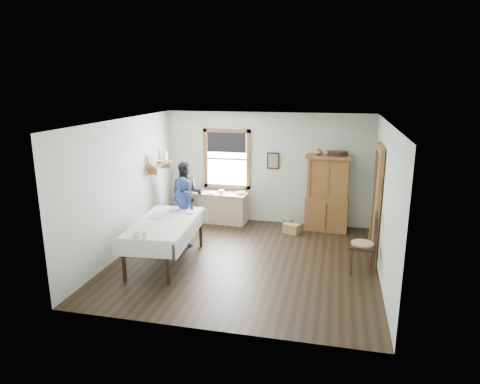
# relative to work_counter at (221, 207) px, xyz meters

# --- Properties ---
(room) EXTENTS (5.01, 5.01, 2.70)m
(room) POSITION_rel_work_counter_xyz_m (1.09, -2.17, 0.97)
(room) COLOR black
(room) RESTS_ON ground
(window) EXTENTS (1.18, 0.07, 1.48)m
(window) POSITION_rel_work_counter_xyz_m (0.09, 0.29, 1.26)
(window) COLOR white
(window) RESTS_ON room
(doorway) EXTENTS (0.09, 1.14, 2.22)m
(doorway) POSITION_rel_work_counter_xyz_m (3.55, -1.32, 0.79)
(doorway) COLOR #493B34
(doorway) RESTS_ON room
(wall_shelf) EXTENTS (0.24, 1.00, 0.44)m
(wall_shelf) POSITION_rel_work_counter_xyz_m (-1.28, -0.63, 1.20)
(wall_shelf) COLOR brown
(wall_shelf) RESTS_ON room
(framed_picture) EXTENTS (0.30, 0.04, 0.40)m
(framed_picture) POSITION_rel_work_counter_xyz_m (1.24, 0.29, 1.17)
(framed_picture) COLOR black
(framed_picture) RESTS_ON room
(rug_beater) EXTENTS (0.01, 0.27, 0.27)m
(rug_beater) POSITION_rel_work_counter_xyz_m (3.54, -1.87, 1.34)
(rug_beater) COLOR black
(rug_beater) RESTS_ON room
(work_counter) EXTENTS (1.35, 0.59, 0.75)m
(work_counter) POSITION_rel_work_counter_xyz_m (0.00, 0.00, 0.00)
(work_counter) COLOR tan
(work_counter) RESTS_ON room
(china_hutch) EXTENTS (1.07, 0.56, 1.77)m
(china_hutch) POSITION_rel_work_counter_xyz_m (2.57, 0.00, 0.51)
(china_hutch) COLOR brown
(china_hutch) RESTS_ON room
(dining_table) EXTENTS (1.25, 2.15, 0.83)m
(dining_table) POSITION_rel_work_counter_xyz_m (-0.39, -2.58, 0.04)
(dining_table) COLOR silver
(dining_table) RESTS_ON room
(spindle_chair) EXTENTS (0.55, 0.55, 1.11)m
(spindle_chair) POSITION_rel_work_counter_xyz_m (3.29, -2.19, 0.18)
(spindle_chair) COLOR black
(spindle_chair) RESTS_ON room
(pail) EXTENTS (0.28, 0.28, 0.28)m
(pail) POSITION_rel_work_counter_xyz_m (1.69, -0.19, -0.23)
(pail) COLOR #989BA0
(pail) RESTS_ON room
(wicker_basket) EXTENTS (0.44, 0.38, 0.22)m
(wicker_basket) POSITION_rel_work_counter_xyz_m (1.81, -0.39, -0.27)
(wicker_basket) COLOR tan
(wicker_basket) RESTS_ON room
(woman_blue) EXTENTS (0.58, 0.46, 1.39)m
(woman_blue) POSITION_rel_work_counter_xyz_m (-0.34, -1.68, 0.32)
(woman_blue) COLOR navy
(woman_blue) RESTS_ON room
(figure_dark) EXTENTS (0.81, 0.70, 1.45)m
(figure_dark) POSITION_rel_work_counter_xyz_m (-0.72, -0.43, 0.35)
(figure_dark) COLOR black
(figure_dark) RESTS_ON room
(table_cup_a) EXTENTS (0.14, 0.14, 0.10)m
(table_cup_a) POSITION_rel_work_counter_xyz_m (-0.51, -3.52, 0.50)
(table_cup_a) COLOR white
(table_cup_a) RESTS_ON dining_table
(table_cup_b) EXTENTS (0.12, 0.12, 0.10)m
(table_cup_b) POSITION_rel_work_counter_xyz_m (-0.37, -3.51, 0.50)
(table_cup_b) COLOR white
(table_cup_b) RESTS_ON dining_table
(table_bowl) EXTENTS (0.29, 0.29, 0.06)m
(table_bowl) POSITION_rel_work_counter_xyz_m (-0.47, -1.90, 0.48)
(table_bowl) COLOR white
(table_bowl) RESTS_ON dining_table
(counter_book) EXTENTS (0.18, 0.23, 0.02)m
(counter_book) POSITION_rel_work_counter_xyz_m (-0.29, -0.06, 0.39)
(counter_book) COLOR #7D6E53
(counter_book) RESTS_ON work_counter
(counter_bowl) EXTENTS (0.22, 0.22, 0.07)m
(counter_bowl) POSITION_rel_work_counter_xyz_m (0.51, -0.04, 0.41)
(counter_bowl) COLOR white
(counter_bowl) RESTS_ON work_counter
(shelf_bowl) EXTENTS (0.22, 0.22, 0.05)m
(shelf_bowl) POSITION_rel_work_counter_xyz_m (-1.28, -0.62, 1.22)
(shelf_bowl) COLOR white
(shelf_bowl) RESTS_ON wall_shelf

